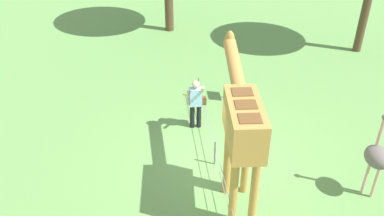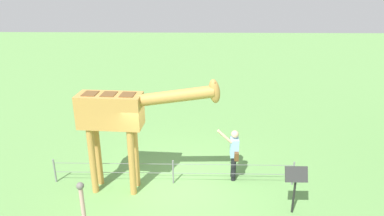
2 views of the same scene
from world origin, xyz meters
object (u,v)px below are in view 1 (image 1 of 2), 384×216
at_px(visitor, 196,101).
at_px(info_sign, 240,75).
at_px(ostrich, 377,157).
at_px(giraffe, 242,121).

bearing_deg(visitor, info_sign, -48.60).
xyz_separation_m(visitor, ostrich, (-3.33, -3.81, 0.27)).
xyz_separation_m(giraffe, info_sign, (4.48, -0.98, -1.32)).
relative_size(visitor, info_sign, 1.27).
xyz_separation_m(visitor, info_sign, (1.40, -1.59, 0.05)).
relative_size(ostrich, info_sign, 1.70).
bearing_deg(giraffe, info_sign, -12.33).
height_order(giraffe, visitor, giraffe).
height_order(giraffe, ostrich, giraffe).
bearing_deg(ostrich, info_sign, 25.14).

